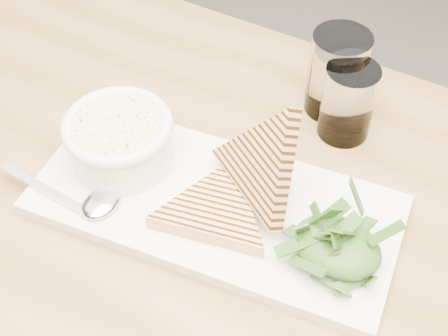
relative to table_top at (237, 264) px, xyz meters
The scene contains 14 objects.
table_top is the anchor object (origin of this frame).
table_leg_bl 0.71m from the table_top, 147.65° to the left, with size 0.06×0.06×0.73m, color olive.
platter 0.07m from the table_top, 143.30° to the left, with size 0.40×0.18×0.02m, color white.
soup_bowl 0.19m from the table_top, 168.06° to the left, with size 0.12×0.12×0.05m, color white.
soup 0.20m from the table_top, 168.06° to the left, with size 0.10×0.10×0.01m, color beige.
bowl_rim 0.20m from the table_top, 168.06° to the left, with size 0.12×0.12×0.01m, color white.
sandwich_flat 0.06m from the table_top, 153.47° to the left, with size 0.15×0.15×0.02m, color tan, non-canonical shape.
sandwich_lean 0.11m from the table_top, 100.77° to the left, with size 0.15×0.15×0.08m, color tan, non-canonical shape.
salad_base 0.11m from the table_top, 22.33° to the left, with size 0.09×0.07×0.04m, color #1B4313.
arugula_pile 0.12m from the table_top, 22.33° to the left, with size 0.11×0.10×0.05m, color #406527, non-canonical shape.
spoon_bowl 0.16m from the table_top, 168.53° to the right, with size 0.04×0.05×0.01m, color silver.
spoon_handle 0.23m from the table_top, 168.14° to the right, with size 0.13×0.01×0.00m, color silver.
glass_near 0.27m from the table_top, 91.84° to the left, with size 0.07×0.07×0.11m, color white.
glass_far 0.24m from the table_top, 84.55° to the left, with size 0.06×0.06×0.10m, color white.
Camera 1 is at (0.11, -0.28, 1.32)m, focal length 50.00 mm.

